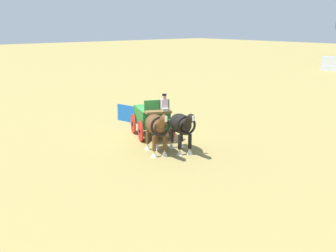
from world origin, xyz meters
name	(u,v)px	position (x,y,z in m)	size (l,w,h in m)	color
ground_plane	(152,136)	(0.00, 0.00, 0.00)	(220.00, 220.00, 0.00)	#9E8C4C
show_wagon	(152,117)	(0.14, -0.06, 1.13)	(5.30, 3.10, 2.67)	#236B2D
draft_horse_near	(181,125)	(3.51, -0.87, 1.39)	(2.94, 1.77, 2.26)	black
draft_horse_off	(156,126)	(2.98, -2.06, 1.42)	(2.90, 1.75, 2.30)	brown
sponsor_banner	(135,115)	(-3.37, 1.26, 0.55)	(3.20, 0.06, 1.10)	#1959B2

